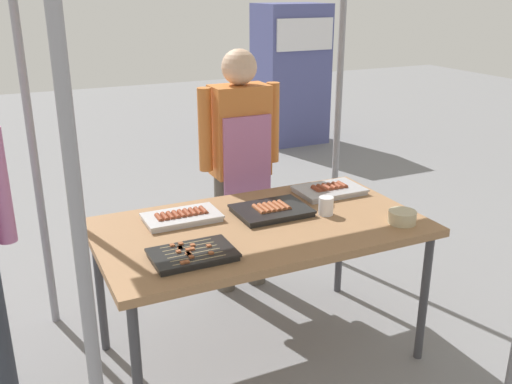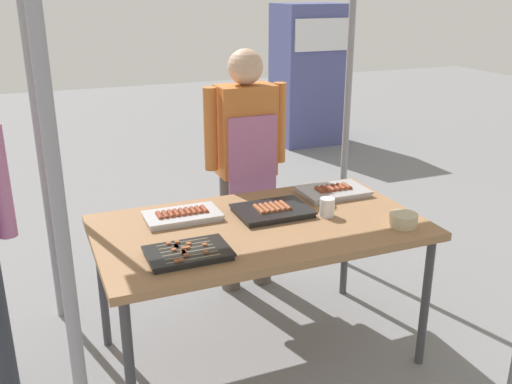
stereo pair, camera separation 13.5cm
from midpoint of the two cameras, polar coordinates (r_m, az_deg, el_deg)
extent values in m
plane|color=slate|center=(3.20, 1.61, -15.64)|extent=(18.00, 18.00, 0.00)
cube|color=#9E724C|center=(2.84, 1.75, -3.56)|extent=(1.60, 0.90, 0.04)
cylinder|color=#3F3F44|center=(2.51, -10.82, -17.26)|extent=(0.04, 0.04, 0.71)
cylinder|color=#3F3F44|center=(3.08, 17.67, -10.41)|extent=(0.04, 0.04, 0.71)
cylinder|color=#3F3F44|center=(3.17, -13.80, -9.12)|extent=(0.04, 0.04, 0.71)
cylinder|color=#3F3F44|center=(3.63, 9.93, -4.93)|extent=(0.04, 0.04, 0.71)
cylinder|color=gray|center=(1.78, -16.16, -7.92)|extent=(0.04, 0.04, 2.10)
cylinder|color=gray|center=(3.28, -19.56, 4.47)|extent=(0.04, 0.04, 2.10)
cylinder|color=gray|center=(3.85, 10.00, 7.44)|extent=(0.04, 0.04, 2.10)
cube|color=#ADADB2|center=(3.26, 8.84, -0.08)|extent=(0.36, 0.24, 0.02)
cube|color=#ADADB2|center=(3.26, 8.86, 0.18)|extent=(0.37, 0.25, 0.01)
cylinder|color=brown|center=(3.21, 7.58, 0.15)|extent=(0.03, 0.08, 0.03)
cylinder|color=brown|center=(3.23, 8.10, 0.22)|extent=(0.03, 0.08, 0.03)
cylinder|color=brown|center=(3.25, 8.61, 0.30)|extent=(0.03, 0.08, 0.03)
cylinder|color=brown|center=(3.26, 9.12, 0.37)|extent=(0.03, 0.08, 0.03)
cylinder|color=brown|center=(3.28, 9.62, 0.45)|extent=(0.03, 0.08, 0.03)
cylinder|color=brown|center=(3.30, 10.12, 0.52)|extent=(0.03, 0.08, 0.03)
cube|color=black|center=(2.51, -5.20, -6.22)|extent=(0.35, 0.22, 0.02)
cube|color=black|center=(2.50, -5.21, -5.89)|extent=(0.36, 0.24, 0.01)
cylinder|color=tan|center=(2.42, -4.57, -6.66)|extent=(0.23, 0.01, 0.01)
cube|color=#9E512D|center=(2.41, -5.85, -6.87)|extent=(0.02, 0.02, 0.02)
cube|color=#9E512D|center=(2.40, -6.26, -6.94)|extent=(0.02, 0.02, 0.02)
cylinder|color=tan|center=(2.45, -4.83, -6.31)|extent=(0.23, 0.01, 0.01)
cube|color=#9E512D|center=(2.47, -3.41, -6.07)|extent=(0.02, 0.02, 0.02)
cube|color=#9E512D|center=(2.44, -5.37, -6.40)|extent=(0.02, 0.02, 0.02)
cylinder|color=tan|center=(2.48, -5.09, -5.97)|extent=(0.23, 0.01, 0.01)
cube|color=#9E512D|center=(2.48, -5.60, -6.05)|extent=(0.02, 0.02, 0.02)
cube|color=#9E512D|center=(2.47, -5.70, -6.07)|extent=(0.02, 0.02, 0.02)
cylinder|color=tan|center=(2.51, -5.34, -5.64)|extent=(0.23, 0.01, 0.01)
cube|color=#9E512D|center=(2.53, -3.59, -5.35)|extent=(0.02, 0.02, 0.02)
cube|color=#9E512D|center=(2.51, -5.23, -5.62)|extent=(0.02, 0.02, 0.02)
cube|color=#9E512D|center=(2.50, -6.59, -5.84)|extent=(0.02, 0.02, 0.02)
cube|color=#9E512D|center=(2.51, -5.65, -5.69)|extent=(0.02, 0.02, 0.02)
cylinder|color=tan|center=(2.54, -5.58, -5.31)|extent=(0.23, 0.01, 0.01)
cube|color=#9E512D|center=(2.53, -6.43, -5.45)|extent=(0.02, 0.02, 0.02)
cube|color=#9E512D|center=(2.53, -6.41, -5.45)|extent=(0.02, 0.02, 0.02)
cube|color=#9E512D|center=(2.55, -5.17, -5.25)|extent=(0.02, 0.02, 0.02)
cylinder|color=tan|center=(2.58, -5.81, -5.00)|extent=(0.23, 0.01, 0.01)
cube|color=#9E512D|center=(2.56, -7.15, -5.21)|extent=(0.02, 0.02, 0.02)
cube|color=#9E512D|center=(2.57, -6.31, -5.07)|extent=(0.02, 0.02, 0.02)
cube|color=black|center=(2.95, 2.95, -2.01)|extent=(0.36, 0.27, 0.02)
cube|color=black|center=(2.95, 2.95, -1.72)|extent=(0.37, 0.28, 0.01)
cylinder|color=#9E512D|center=(2.92, 1.65, -1.79)|extent=(0.03, 0.12, 0.03)
cylinder|color=#9E512D|center=(2.93, 2.17, -1.71)|extent=(0.03, 0.12, 0.03)
cylinder|color=#9E512D|center=(2.94, 2.69, -1.63)|extent=(0.03, 0.12, 0.03)
cylinder|color=#9E512D|center=(2.95, 3.21, -1.55)|extent=(0.03, 0.12, 0.03)
cylinder|color=#9E512D|center=(2.96, 3.72, -1.47)|extent=(0.03, 0.12, 0.03)
cylinder|color=#9E512D|center=(2.98, 4.23, -1.39)|extent=(0.03, 0.12, 0.03)
cube|color=silver|center=(2.90, -5.99, -2.51)|extent=(0.36, 0.21, 0.02)
cube|color=silver|center=(2.90, -6.00, -2.21)|extent=(0.38, 0.22, 0.01)
cylinder|color=brown|center=(2.87, -8.22, -2.40)|extent=(0.03, 0.09, 0.03)
cylinder|color=brown|center=(2.87, -7.66, -2.32)|extent=(0.03, 0.09, 0.03)
cylinder|color=brown|center=(2.88, -7.11, -2.24)|extent=(0.03, 0.09, 0.03)
cylinder|color=brown|center=(2.89, -6.55, -2.16)|extent=(0.03, 0.09, 0.03)
cylinder|color=brown|center=(2.89, -6.01, -2.08)|extent=(0.03, 0.09, 0.03)
cylinder|color=brown|center=(2.90, -5.46, -2.00)|extent=(0.03, 0.09, 0.03)
cylinder|color=brown|center=(2.91, -4.91, -1.93)|extent=(0.03, 0.09, 0.03)
cylinder|color=brown|center=(2.92, -4.37, -1.85)|extent=(0.03, 0.09, 0.03)
cylinder|color=brown|center=(2.92, -3.84, -1.77)|extent=(0.03, 0.09, 0.03)
cylinder|color=#BFB28C|center=(2.90, 15.71, -2.70)|extent=(0.14, 0.14, 0.06)
cylinder|color=white|center=(2.94, 8.37, -1.51)|extent=(0.08, 0.08, 0.09)
cylinder|color=#595147|center=(3.63, -1.51, -4.16)|extent=(0.12, 0.12, 0.77)
cylinder|color=#595147|center=(3.71, 1.67, -3.63)|extent=(0.12, 0.12, 0.77)
cube|color=#CC7233|center=(3.46, 0.10, 6.11)|extent=(0.34, 0.20, 0.54)
cube|color=#B26B9E|center=(3.39, 0.81, 3.48)|extent=(0.30, 0.02, 0.49)
cylinder|color=#CC7233|center=(3.37, -3.38, 6.22)|extent=(0.08, 0.08, 0.49)
cylinder|color=#CC7233|center=(3.54, 3.43, 6.85)|extent=(0.08, 0.08, 0.49)
sphere|color=#D8B293|center=(3.39, 0.11, 12.30)|extent=(0.21, 0.21, 0.21)
cylinder|color=#B26B9E|center=(2.61, -22.70, 0.91)|extent=(0.08, 0.08, 0.49)
cube|color=#4C518C|center=(7.18, 5.81, 11.47)|extent=(0.80, 0.64, 1.66)
cube|color=white|center=(6.83, 7.32, 15.21)|extent=(0.72, 0.03, 0.36)
camera|label=1|loc=(0.07, -88.63, 0.49)|focal=40.35mm
camera|label=2|loc=(0.07, 91.37, -0.49)|focal=40.35mm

